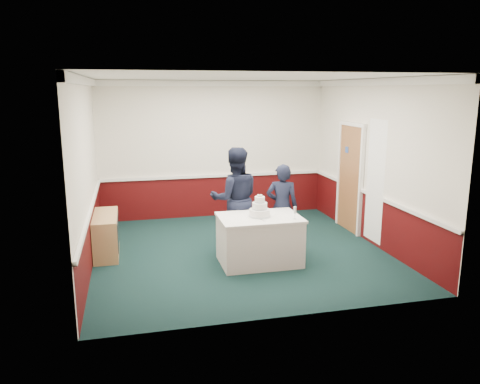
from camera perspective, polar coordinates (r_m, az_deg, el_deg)
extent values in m
plane|color=#112A27|center=(8.33, 0.00, -7.25)|extent=(5.00, 5.00, 0.00)
cube|color=silver|center=(10.36, -3.21, 5.14)|extent=(5.00, 0.05, 3.00)
cube|color=silver|center=(7.77, -18.06, 2.13)|extent=(0.05, 5.00, 3.00)
cube|color=silver|center=(8.86, 15.79, 3.47)|extent=(0.05, 5.00, 3.00)
cube|color=white|center=(7.85, 0.00, 13.65)|extent=(5.00, 5.00, 0.05)
cube|color=#41080A|center=(10.54, -3.14, -0.52)|extent=(5.00, 0.02, 0.90)
cube|color=white|center=(10.44, -3.17, 1.98)|extent=(4.98, 0.05, 0.06)
cube|color=white|center=(10.26, -3.29, 13.08)|extent=(5.00, 0.08, 0.12)
cube|color=#905D33|center=(9.63, 13.28, 1.57)|extent=(0.05, 0.90, 2.10)
cube|color=#234799|center=(9.66, 12.89, 5.05)|extent=(0.01, 0.12, 0.12)
cube|color=white|center=(8.67, 16.16, 1.25)|extent=(0.02, 0.60, 2.20)
cube|color=tan|center=(8.44, -16.00, -4.99)|extent=(0.40, 1.20, 0.70)
cube|color=black|center=(8.42, -14.62, -4.60)|extent=(0.01, 1.00, 0.50)
cube|color=white|center=(7.71, 2.38, -5.94)|extent=(1.28, 0.88, 0.76)
cube|color=white|center=(7.59, 2.40, -3.14)|extent=(1.32, 0.92, 0.04)
cylinder|color=white|center=(7.57, 2.41, -2.56)|extent=(0.34, 0.34, 0.12)
cylinder|color=silver|center=(7.58, 2.40, -2.90)|extent=(0.35, 0.35, 0.03)
cylinder|color=white|center=(7.54, 2.41, -1.71)|extent=(0.24, 0.24, 0.11)
cylinder|color=silver|center=(7.55, 2.41, -2.03)|extent=(0.25, 0.25, 0.02)
cylinder|color=white|center=(7.52, 2.42, -0.94)|extent=(0.16, 0.16, 0.10)
cylinder|color=silver|center=(7.53, 2.42, -1.23)|extent=(0.17, 0.17, 0.02)
sphere|color=#EDE5C9|center=(7.50, 2.43, -0.44)|extent=(0.03, 0.03, 0.03)
sphere|color=#EDE5C9|center=(7.53, 2.60, -0.40)|extent=(0.03, 0.03, 0.03)
sphere|color=#EDE5C9|center=(7.52, 2.23, -0.41)|extent=(0.03, 0.03, 0.03)
sphere|color=#EDE5C9|center=(7.49, 2.60, -0.47)|extent=(0.03, 0.03, 0.03)
sphere|color=#EDE5C9|center=(7.49, 2.26, -0.47)|extent=(0.03, 0.03, 0.03)
cube|color=silver|center=(7.39, 2.60, -3.39)|extent=(0.09, 0.21, 0.00)
cylinder|color=silver|center=(7.48, 6.68, -3.27)|extent=(0.05, 0.05, 0.01)
cylinder|color=silver|center=(7.47, 6.69, -2.92)|extent=(0.01, 0.01, 0.09)
cylinder|color=silver|center=(7.44, 6.71, -2.18)|extent=(0.04, 0.04, 0.11)
imported|color=black|center=(8.24, -0.60, -0.85)|extent=(0.94, 0.76, 1.83)
imported|color=black|center=(8.29, 5.14, -1.85)|extent=(0.66, 0.54, 1.54)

